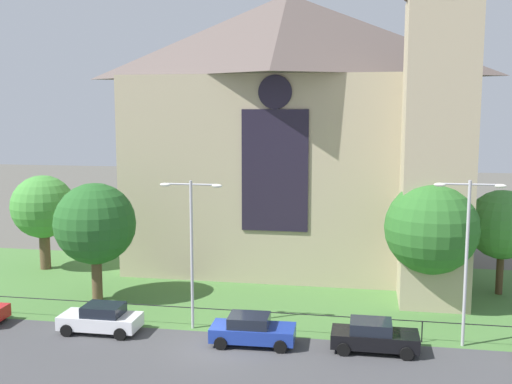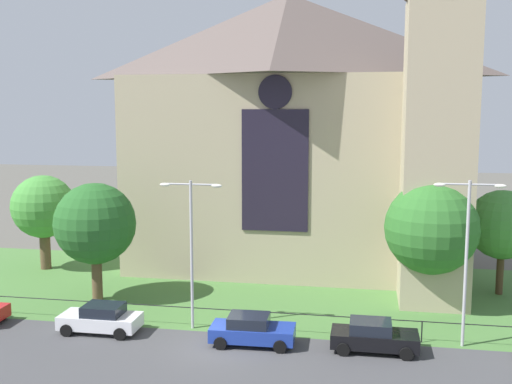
% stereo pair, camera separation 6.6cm
% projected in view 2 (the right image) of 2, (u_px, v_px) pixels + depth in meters
% --- Properties ---
extents(ground, '(160.00, 160.00, 0.00)m').
position_uv_depth(ground, '(255.00, 289.00, 39.99)').
color(ground, '#56544C').
extents(road_asphalt, '(120.00, 8.00, 0.01)m').
position_uv_depth(road_asphalt, '(208.00, 364.00, 28.29)').
color(road_asphalt, '#424244').
rests_on(road_asphalt, ground).
extents(grass_verge, '(120.00, 20.00, 0.01)m').
position_uv_depth(grass_verge, '(249.00, 299.00, 38.04)').
color(grass_verge, '#477538').
rests_on(grass_verge, ground).
extents(church_building, '(23.20, 16.20, 26.00)m').
position_uv_depth(church_building, '(296.00, 129.00, 44.78)').
color(church_building, tan).
rests_on(church_building, ground).
extents(iron_railing, '(35.48, 0.07, 1.13)m').
position_uv_depth(iron_railing, '(250.00, 313.00, 32.35)').
color(iron_railing, black).
rests_on(iron_railing, ground).
extents(tree_right_far, '(4.37, 4.37, 6.69)m').
position_uv_depth(tree_right_far, '(503.00, 225.00, 38.40)').
color(tree_right_far, '#4C3823').
rests_on(tree_right_far, ground).
extents(tree_left_near, '(4.96, 4.96, 7.28)m').
position_uv_depth(tree_left_near, '(95.00, 224.00, 37.19)').
color(tree_left_near, brown).
rests_on(tree_left_near, ground).
extents(tree_right_near, '(5.44, 5.44, 7.58)m').
position_uv_depth(tree_right_near, '(432.00, 228.00, 35.51)').
color(tree_right_near, '#423021').
rests_on(tree_right_near, ground).
extents(tree_left_far, '(4.59, 4.59, 6.95)m').
position_uv_depth(tree_left_far, '(43.00, 207.00, 44.61)').
color(tree_left_far, brown).
rests_on(tree_left_far, ground).
extents(streetlamp_near, '(3.37, 0.26, 8.02)m').
position_uv_depth(streetlamp_near, '(191.00, 235.00, 32.24)').
color(streetlamp_near, '#B2B2B7').
rests_on(streetlamp_near, ground).
extents(streetlamp_far, '(3.37, 0.26, 8.32)m').
position_uv_depth(streetlamp_far, '(467.00, 242.00, 29.75)').
color(streetlamp_far, '#B2B2B7').
rests_on(streetlamp_far, ground).
extents(parked_car_white, '(4.20, 2.03, 1.51)m').
position_uv_depth(parked_car_white, '(101.00, 318.00, 32.25)').
color(parked_car_white, silver).
rests_on(parked_car_white, ground).
extents(parked_car_blue, '(4.26, 2.14, 1.51)m').
position_uv_depth(parked_car_blue, '(252.00, 330.00, 30.57)').
color(parked_car_blue, '#1E3899').
rests_on(parked_car_blue, ground).
extents(parked_car_black, '(4.20, 2.03, 1.51)m').
position_uv_depth(parked_car_black, '(374.00, 336.00, 29.74)').
color(parked_car_black, black).
rests_on(parked_car_black, ground).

